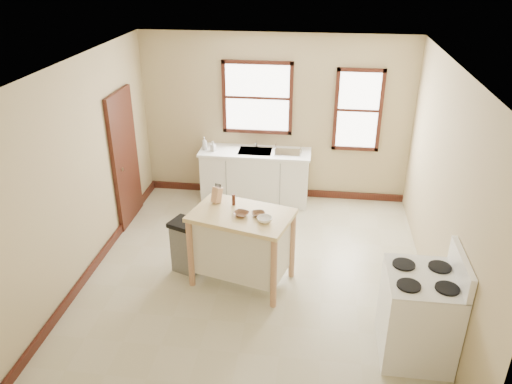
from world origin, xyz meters
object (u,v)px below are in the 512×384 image
soap_bottle_b (213,146)px  dish_rack (288,150)px  trash_bin (187,246)px  gas_stove (420,305)px  knife_block (217,195)px  bowl_a (241,214)px  pepper_grinder (234,200)px  soap_bottle_a (205,143)px  bowl_c (265,219)px  bowl_b (258,214)px  kitchen_island (242,248)px

soap_bottle_b → dish_rack: 1.25m
trash_bin → gas_stove: gas_stove is taller
dish_rack → knife_block: 2.21m
dish_rack → gas_stove: (1.62, -3.37, -0.35)m
knife_block → bowl_a: size_ratio=1.07×
pepper_grinder → soap_bottle_a: bearing=112.2°
dish_rack → bowl_a: (-0.41, -2.38, 0.06)m
dish_rack → bowl_a: size_ratio=2.36×
soap_bottle_b → bowl_c: (1.14, -2.43, 0.03)m
soap_bottle_b → bowl_a: soap_bottle_b is taller
pepper_grinder → bowl_c: bearing=-40.7°
dish_rack → bowl_c: 2.50m
dish_rack → bowl_c: bowl_c is taller
bowl_b → gas_stove: gas_stove is taller
soap_bottle_a → soap_bottle_b: soap_bottle_a is taller
soap_bottle_b → bowl_b: soap_bottle_b is taller
kitchen_island → gas_stove: bearing=-11.9°
kitchen_island → bowl_b: bearing=9.1°
soap_bottle_a → soap_bottle_b: (0.15, -0.04, -0.02)m
trash_bin → dish_rack: bearing=82.2°
pepper_grinder → gas_stove: gas_stove is taller
gas_stove → soap_bottle_a: bearing=132.1°
soap_bottle_a → gas_stove: 4.53m
soap_bottle_a → dish_rack: 1.40m
dish_rack → gas_stove: gas_stove is taller
dish_rack → gas_stove: bearing=-79.5°
bowl_a → bowl_b: (0.21, 0.04, -0.00)m
bowl_c → trash_bin: bowl_c is taller
soap_bottle_b → bowl_a: bearing=-46.4°
bowl_b → gas_stove: (1.82, -1.02, -0.40)m
kitchen_island → bowl_a: bowl_a is taller
soap_bottle_b → bowl_c: soap_bottle_b is taller
dish_rack → kitchen_island: dish_rack is taller
pepper_grinder → knife_block: bearing=169.0°
pepper_grinder → trash_bin: (-0.64, -0.06, -0.71)m
soap_bottle_a → bowl_c: bearing=-77.2°
knife_block → bowl_c: bearing=-0.4°
trash_bin → kitchen_island: bearing=9.8°
soap_bottle_b → dish_rack: (1.25, 0.06, -0.03)m
dish_rack → knife_block: bearing=-125.8°
knife_block → soap_bottle_b: bearing=135.4°
bowl_a → gas_stove: size_ratio=0.15×
kitchen_island → bowl_b: (0.21, -0.02, 0.52)m
bowl_c → trash_bin: bearing=163.6°
pepper_grinder → dish_rack: bearing=75.4°
bowl_c → gas_stove: bearing=-26.8°
bowl_a → bowl_c: bearing=-19.8°
bowl_b → trash_bin: 1.20m
pepper_grinder → bowl_b: size_ratio=0.91×
soap_bottle_b → bowl_a: 2.47m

